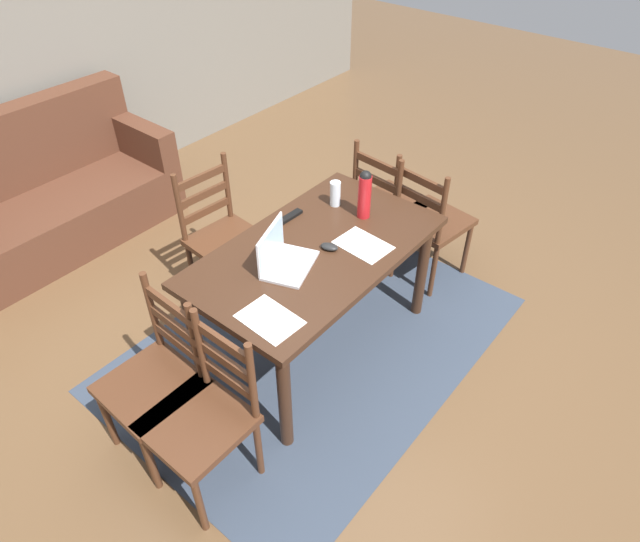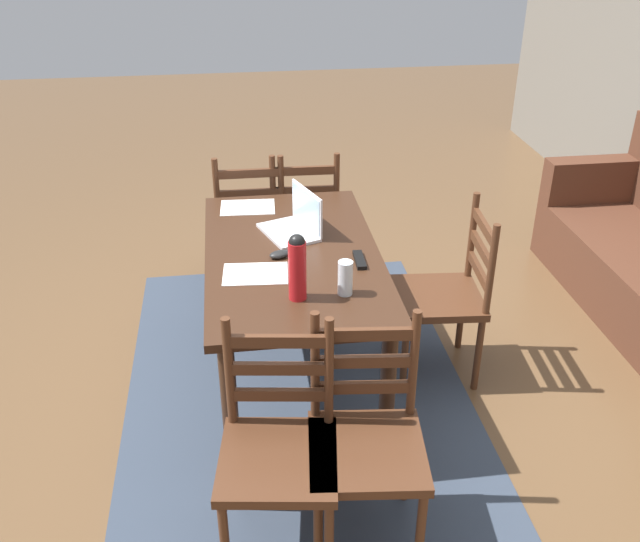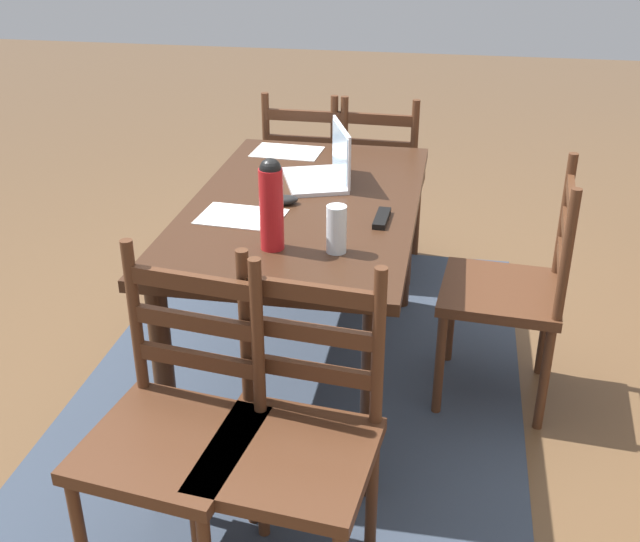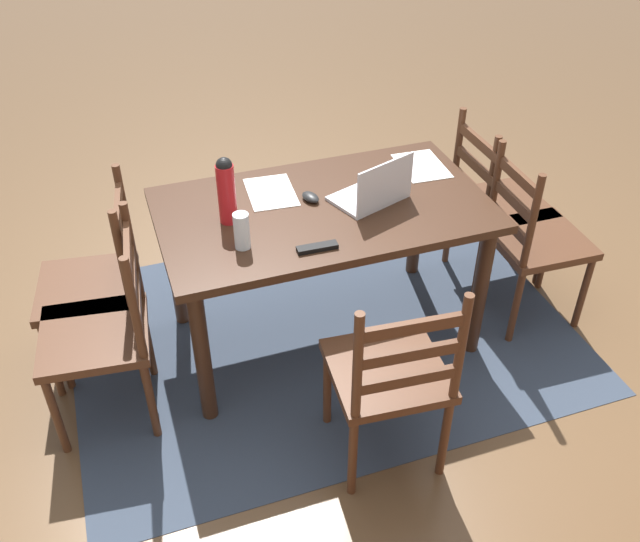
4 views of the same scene
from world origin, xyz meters
name	(u,v)px [view 2 (image 2 of 4)]	position (x,y,z in m)	size (l,w,h in m)	color
ground_plane	(295,379)	(0.00, 0.00, 0.00)	(14.00, 14.00, 0.00)	brown
area_rug	(295,378)	(0.00, 0.00, 0.00)	(2.46, 1.75, 0.01)	#333D4C
dining_table	(293,272)	(0.00, 0.00, 0.66)	(1.47, 0.84, 0.76)	#382114
chair_far_head	(446,295)	(0.00, 0.79, 0.46)	(0.47, 0.47, 0.95)	#4C2B19
chair_right_near	(279,450)	(1.03, -0.16, 0.46)	(0.50, 0.50, 0.95)	#4C2B19
chair_left_near	(250,222)	(-1.03, -0.17, 0.46)	(0.44, 0.44, 0.95)	#4C2B19
chair_right_far	(366,442)	(1.03, 0.17, 0.46)	(0.48, 0.48, 0.95)	#4C2B19
chair_left_far	(303,219)	(-1.03, 0.17, 0.46)	(0.46, 0.46, 0.95)	#4C2B19
laptop	(297,222)	(-0.23, 0.04, 0.82)	(0.38, 0.32, 0.23)	silver
water_bottle	(297,266)	(0.43, -0.02, 0.92)	(0.08, 0.08, 0.30)	red
drinking_glass	(345,278)	(0.42, 0.19, 0.84)	(0.07, 0.07, 0.16)	silver
computer_mouse	(280,254)	(0.04, -0.07, 0.78)	(0.06, 0.10, 0.03)	black
tv_remote	(360,260)	(0.13, 0.31, 0.77)	(0.04, 0.17, 0.02)	black
paper_stack_left	(255,274)	(0.19, -0.19, 0.76)	(0.21, 0.30, 0.00)	white
paper_stack_right	(248,207)	(-0.57, -0.19, 0.76)	(0.21, 0.30, 0.00)	white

